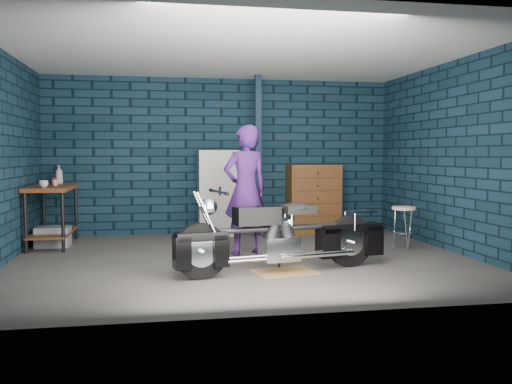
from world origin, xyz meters
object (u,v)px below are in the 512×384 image
motorcycle (284,230)px  locker (218,193)px  tool_chest (314,199)px  person (246,190)px  storage_bin (53,237)px  shop_stool (404,228)px  workbench (53,216)px

motorcycle → locker: locker is taller
motorcycle → tool_chest: bearing=56.6°
person → tool_chest: 2.42m
storage_bin → tool_chest: tool_chest is taller
locker → tool_chest: (1.69, 0.00, -0.13)m
tool_chest → shop_stool: 2.08m
storage_bin → tool_chest: bearing=10.1°
workbench → person: (2.77, -1.23, 0.44)m
locker → shop_stool: (2.50, -1.89, -0.41)m
workbench → shop_stool: size_ratio=2.24×
person → storage_bin: size_ratio=3.67×
locker → workbench: bearing=-166.2°
motorcycle → tool_chest: size_ratio=1.86×
tool_chest → storage_bin: bearing=-169.9°
workbench → tool_chest: bearing=8.4°
workbench → locker: size_ratio=0.96×
locker → shop_stool: locker is taller
workbench → locker: locker is taller
workbench → tool_chest: 4.33m
motorcycle → storage_bin: bearing=131.4°
shop_stool → person: bearing=179.3°
person → storage_bin: person is taller
workbench → shop_stool: workbench is taller
workbench → locker: 2.68m
storage_bin → workbench: bearing=99.4°
storage_bin → shop_stool: bearing=-12.6°
tool_chest → shop_stool: tool_chest is taller
person → shop_stool: bearing=163.3°
motorcycle → shop_stool: size_ratio=3.58×
locker → tool_chest: 1.69m
storage_bin → person: bearing=-22.0°
locker → tool_chest: bearing=0.0°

